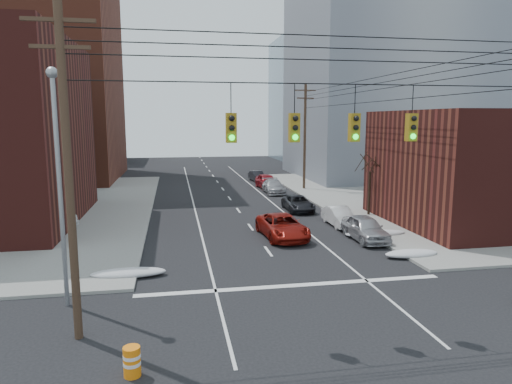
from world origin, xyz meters
name	(u,v)px	position (x,y,z in m)	size (l,w,h in m)	color
ground	(347,360)	(0.00, 0.00, 0.00)	(160.00, 160.00, 0.00)	black
sidewalk_ne	(504,194)	(27.00, 27.00, 0.07)	(40.00, 40.00, 0.15)	gray
building_brick_tall	(10,55)	(-24.00, 48.00, 15.00)	(24.00, 20.00, 30.00)	brown
building_brick_far	(53,128)	(-26.00, 74.00, 6.00)	(22.00, 18.00, 12.00)	#4E1B17
building_office	(385,80)	(22.00, 44.00, 12.50)	(22.00, 20.00, 25.00)	gray
building_glass	(331,100)	(24.00, 70.00, 11.00)	(20.00, 18.00, 22.00)	gray
building_storefront	(506,168)	(18.00, 16.00, 4.00)	(16.00, 12.00, 8.00)	#4E1B17
utility_pole_left	(68,170)	(-8.50, 3.00, 5.78)	(2.20, 0.28, 11.00)	#473323
utility_pole_far	(305,135)	(8.50, 34.00, 5.78)	(2.20, 0.28, 11.00)	#473323
traffic_signals	(325,126)	(0.10, 2.97, 7.17)	(17.00, 0.42, 2.02)	black
street_light	(58,168)	(-9.50, 6.00, 5.54)	(0.44, 0.44, 9.32)	gray
bare_tree	(369,186)	(9.59, 20.00, 2.32)	(2.09, 2.20, 4.93)	black
snow_nw	(128,273)	(-7.40, 9.00, 0.21)	(3.50, 1.08, 0.42)	silver
snow_ne	(411,254)	(7.40, 9.50, 0.21)	(3.00, 1.08, 0.42)	silver
snow_east_far	(375,233)	(7.40, 14.00, 0.21)	(4.00, 1.08, 0.42)	silver
red_pickup	(282,226)	(1.50, 14.85, 0.73)	(2.42, 5.24, 1.46)	maroon
parked_car_a	(365,228)	(6.40, 13.34, 0.76)	(1.79, 4.45, 1.52)	#AEAEB3
parked_car_b	(339,217)	(6.23, 17.34, 0.66)	(1.39, 3.99, 1.31)	silver
parked_car_c	(298,203)	(4.80, 23.00, 0.62)	(2.04, 4.43, 1.23)	black
parked_car_d	(274,187)	(4.80, 32.29, 0.68)	(1.89, 4.66, 1.35)	#A0A0A4
parked_car_e	(267,181)	(4.80, 35.71, 0.77)	(1.83, 4.54, 1.55)	maroon
parked_car_f	(257,176)	(4.80, 41.63, 0.62)	(1.31, 3.76, 1.24)	black
lot_car_a	(40,217)	(-14.02, 19.48, 0.94)	(1.66, 4.77, 1.57)	silver
lot_car_b	(62,195)	(-15.01, 29.97, 0.76)	(2.03, 4.41, 1.23)	#A9A9AE
lot_car_c	(10,208)	(-17.22, 23.59, 0.87)	(2.02, 4.97, 1.44)	black
lot_car_d	(29,197)	(-17.42, 28.85, 0.83)	(1.61, 4.01, 1.37)	silver
construction_barrel	(132,361)	(-6.50, 0.25, 0.46)	(0.63, 0.63, 0.89)	orange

